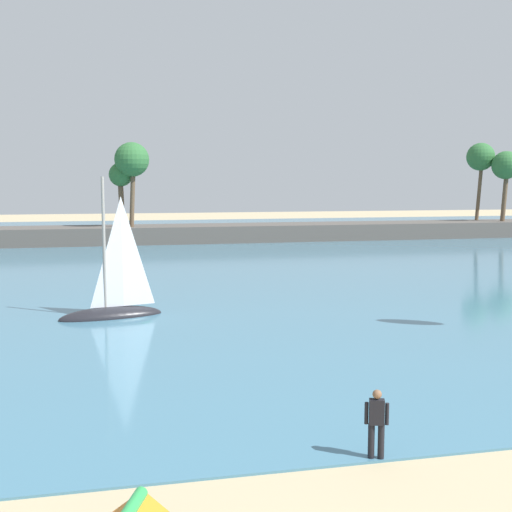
# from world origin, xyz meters

# --- Properties ---
(sea) EXTENTS (220.00, 94.80, 0.06)m
(sea) POSITION_xyz_m (0.00, 56.83, 0.03)
(sea) COLOR teal
(sea) RESTS_ON ground
(palm_headland) EXTENTS (118.90, 6.47, 10.89)m
(palm_headland) POSITION_xyz_m (0.57, 64.22, 1.82)
(palm_headland) COLOR #514C47
(palm_headland) RESTS_ON ground
(person_at_waterline) EXTENTS (0.52, 0.30, 1.67)m
(person_at_waterline) POSITION_xyz_m (3.68, 9.58, 0.89)
(person_at_waterline) COLOR black
(person_at_waterline) RESTS_ON ground
(sailboat_near_shore) EXTENTS (5.01, 2.44, 6.99)m
(sailboat_near_shore) POSITION_xyz_m (-2.07, 26.90, 0.69)
(sailboat_near_shore) COLOR black
(sailboat_near_shore) RESTS_ON sea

